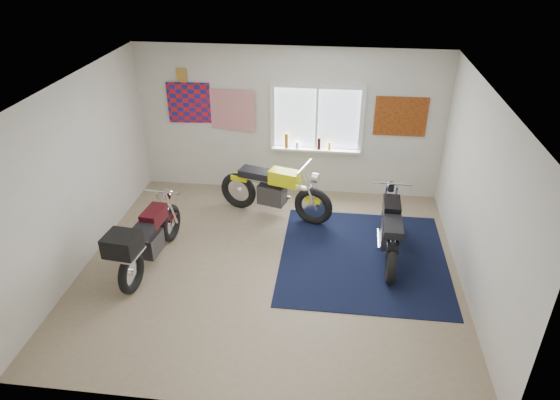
# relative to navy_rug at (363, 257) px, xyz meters

# --- Properties ---
(ground) EXTENTS (5.50, 5.50, 0.00)m
(ground) POSITION_rel_navy_rug_xyz_m (-1.38, -0.40, -0.01)
(ground) COLOR #9E896B
(ground) RESTS_ON ground
(room_shell) EXTENTS (5.50, 5.50, 5.50)m
(room_shell) POSITION_rel_navy_rug_xyz_m (-1.38, -0.40, 1.63)
(room_shell) COLOR white
(room_shell) RESTS_ON ground
(navy_rug) EXTENTS (2.50, 2.60, 0.01)m
(navy_rug) POSITION_rel_navy_rug_xyz_m (0.00, 0.00, 0.00)
(navy_rug) COLOR black
(navy_rug) RESTS_ON ground
(window_assembly) EXTENTS (1.66, 0.17, 1.26)m
(window_assembly) POSITION_rel_navy_rug_xyz_m (-0.88, 2.07, 1.36)
(window_assembly) COLOR white
(window_assembly) RESTS_ON room_shell
(oil_bottles) EXTENTS (0.84, 0.07, 0.28)m
(oil_bottles) POSITION_rel_navy_rug_xyz_m (-1.12, 2.00, 1.01)
(oil_bottles) COLOR #935B15
(oil_bottles) RESTS_ON window_assembly
(flag_display) EXTENTS (1.60, 0.10, 1.17)m
(flag_display) POSITION_rel_navy_rug_xyz_m (-3.28, 2.08, 2.14)
(flag_display) COLOR red
(flag_display) RESTS_ON room_shell
(triumph_poster) EXTENTS (0.90, 0.03, 0.70)m
(triumph_poster) POSITION_rel_navy_rug_xyz_m (0.57, 2.08, 1.54)
(triumph_poster) COLOR #A54C14
(triumph_poster) RESTS_ON room_shell
(yellow_triumph) EXTENTS (2.04, 0.81, 1.05)m
(yellow_triumph) POSITION_rel_navy_rug_xyz_m (-1.51, 1.11, 0.46)
(yellow_triumph) COLOR black
(yellow_triumph) RESTS_ON ground
(black_chrome_bike) EXTENTS (0.59, 1.94, 0.99)m
(black_chrome_bike) POSITION_rel_navy_rug_xyz_m (0.37, 0.13, 0.43)
(black_chrome_bike) COLOR black
(black_chrome_bike) RESTS_ON navy_rug
(maroon_tourer) EXTENTS (0.65, 1.92, 0.98)m
(maroon_tourer) POSITION_rel_navy_rug_xyz_m (-3.14, -0.66, 0.50)
(maroon_tourer) COLOR black
(maroon_tourer) RESTS_ON ground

